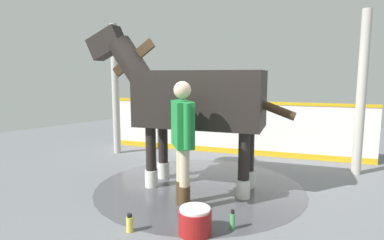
# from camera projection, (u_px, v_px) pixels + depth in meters

# --- Properties ---
(ground_plane) EXTENTS (16.00, 16.00, 0.02)m
(ground_plane) POSITION_uv_depth(u_px,v_px,m) (227.00, 188.00, 5.02)
(ground_plane) COLOR slate
(wet_patch) EXTENTS (3.23, 3.23, 0.00)m
(wet_patch) POSITION_uv_depth(u_px,v_px,m) (200.00, 187.00, 5.03)
(wet_patch) COLOR #4C4C54
(wet_patch) RESTS_ON ground
(barrier_wall) EXTENTS (5.48, 2.24, 1.18)m
(barrier_wall) POSITION_uv_depth(u_px,v_px,m) (231.00, 129.00, 7.13)
(barrier_wall) COLOR white
(barrier_wall) RESTS_ON ground
(roof_post_near) EXTENTS (0.16, 0.16, 2.84)m
(roof_post_near) POSITION_uv_depth(u_px,v_px,m) (116.00, 90.00, 7.05)
(roof_post_near) COLOR #B7B2A8
(roof_post_near) RESTS_ON ground
(roof_post_far) EXTENTS (0.16, 0.16, 2.84)m
(roof_post_far) POSITION_uv_depth(u_px,v_px,m) (361.00, 94.00, 5.50)
(roof_post_far) COLOR #B7B2A8
(roof_post_far) RESTS_ON ground
(horse) EXTENTS (3.16, 1.58, 2.54)m
(horse) POSITION_uv_depth(u_px,v_px,m) (191.00, 100.00, 4.88)
(horse) COLOR black
(horse) RESTS_ON ground
(handler) EXTENTS (0.56, 0.47, 1.67)m
(handler) POSITION_uv_depth(u_px,v_px,m) (183.00, 136.00, 4.11)
(handler) COLOR #47331E
(handler) RESTS_ON ground
(wash_bucket) EXTENTS (0.37, 0.37, 0.30)m
(wash_bucket) POSITION_uv_depth(u_px,v_px,m) (195.00, 221.00, 3.52)
(wash_bucket) COLOR maroon
(wash_bucket) RESTS_ON ground
(bottle_shampoo) EXTENTS (0.08, 0.08, 0.21)m
(bottle_shampoo) POSITION_uv_depth(u_px,v_px,m) (130.00, 223.00, 3.57)
(bottle_shampoo) COLOR #D8CC4C
(bottle_shampoo) RESTS_ON ground
(bottle_spray) EXTENTS (0.06, 0.06, 0.23)m
(bottle_spray) POSITION_uv_depth(u_px,v_px,m) (232.00, 220.00, 3.63)
(bottle_spray) COLOR #4CA559
(bottle_spray) RESTS_ON ground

